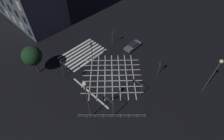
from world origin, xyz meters
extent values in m
plane|color=black|center=(0.00, 0.00, 0.00)|extent=(200.00, 200.00, 0.00)
cube|color=silver|center=(0.00, -6.26, 0.00)|extent=(9.34, 0.50, 0.01)
cube|color=silver|center=(0.00, -7.16, 0.00)|extent=(9.34, 0.50, 0.01)
cube|color=silver|center=(0.00, -8.06, 0.00)|extent=(9.34, 0.50, 0.01)
cube|color=silver|center=(0.00, -8.96, 0.00)|extent=(9.34, 0.50, 0.01)
cube|color=silver|center=(0.00, -9.86, 0.00)|extent=(9.34, 0.50, 0.01)
cube|color=silver|center=(0.00, -10.76, 0.00)|extent=(9.34, 0.50, 0.01)
cube|color=silver|center=(0.00, -11.66, 0.00)|extent=(9.34, 0.50, 0.01)
cube|color=silver|center=(2.94, -2.94, 0.00)|extent=(8.17, 8.17, 0.01)
cube|color=silver|center=(-2.94, -2.94, 0.00)|extent=(8.17, 8.17, 0.01)
cube|color=silver|center=(1.96, -1.96, 0.00)|extent=(8.17, 8.17, 0.01)
cube|color=silver|center=(-1.96, -1.96, 0.00)|extent=(8.17, 8.17, 0.01)
cube|color=silver|center=(0.98, -0.98, 0.00)|extent=(8.17, 8.17, 0.01)
cube|color=silver|center=(-0.98, -0.98, 0.00)|extent=(8.17, 8.17, 0.01)
cube|color=silver|center=(0.00, 0.00, 0.00)|extent=(8.17, 8.17, 0.01)
cube|color=silver|center=(0.00, 0.00, 0.00)|extent=(8.17, 8.17, 0.01)
cube|color=silver|center=(-0.98, 0.98, 0.00)|extent=(8.17, 8.17, 0.01)
cube|color=silver|center=(0.98, 0.98, 0.00)|extent=(8.17, 8.17, 0.01)
cube|color=silver|center=(-1.96, 1.96, 0.00)|extent=(8.17, 8.17, 0.01)
cube|color=silver|center=(1.96, 1.96, 0.00)|extent=(8.17, 8.17, 0.01)
cube|color=silver|center=(-2.94, 2.94, 0.00)|extent=(8.17, 8.17, 0.01)
cube|color=silver|center=(2.94, 2.94, 0.00)|extent=(8.17, 8.17, 0.01)
cube|color=silver|center=(5.69, 0.00, 0.00)|extent=(0.30, 9.34, 0.01)
cube|color=black|center=(5.03, -36.66, 2.00)|extent=(0.06, 1.40, 1.80)
cube|color=beige|center=(5.03, -32.86, 2.00)|extent=(0.06, 1.40, 1.80)
cube|color=beige|center=(5.03, -29.06, 2.00)|extent=(0.06, 1.40, 1.80)
cube|color=beige|center=(5.03, -25.26, 2.00)|extent=(0.06, 1.40, 1.80)
cube|color=black|center=(5.03, -21.46, 2.00)|extent=(0.06, 1.40, 1.80)
cube|color=black|center=(5.03, -32.86, 5.23)|extent=(0.06, 1.40, 1.80)
cube|color=black|center=(5.03, -29.06, 5.23)|extent=(0.06, 1.40, 1.80)
cube|color=black|center=(5.03, -25.26, 5.23)|extent=(0.06, 1.40, 1.80)
cube|color=black|center=(5.03, -21.46, 5.23)|extent=(0.06, 1.40, 1.80)
cube|color=black|center=(5.03, -25.26, 8.46)|extent=(0.06, 1.40, 1.80)
cube|color=beige|center=(5.03, -21.46, 8.46)|extent=(0.06, 1.40, 1.80)
cylinder|color=#424244|center=(-6.51, 6.22, 1.87)|extent=(0.11, 0.11, 3.75)
cube|color=black|center=(-6.38, 6.22, 3.25)|extent=(0.16, 0.28, 0.90)
sphere|color=black|center=(-6.27, 6.22, 3.55)|extent=(0.18, 0.18, 0.18)
sphere|color=black|center=(-6.27, 6.22, 3.25)|extent=(0.18, 0.18, 0.18)
sphere|color=green|center=(-6.27, 6.22, 2.95)|extent=(0.18, 0.18, 0.18)
cube|color=black|center=(-6.47, 6.22, 3.25)|extent=(0.02, 0.36, 0.98)
cylinder|color=#424244|center=(6.13, 6.16, 2.00)|extent=(0.11, 0.11, 4.00)
cylinder|color=#424244|center=(6.13, 5.14, 3.85)|extent=(0.09, 2.04, 0.09)
cube|color=black|center=(6.13, 4.12, 3.40)|extent=(0.28, 0.16, 0.90)
sphere|color=black|center=(6.13, 4.01, 3.70)|extent=(0.18, 0.18, 0.18)
sphere|color=black|center=(6.13, 4.01, 3.40)|extent=(0.18, 0.18, 0.18)
sphere|color=green|center=(6.13, 4.01, 3.10)|extent=(0.18, 0.18, 0.18)
cube|color=black|center=(6.13, 4.21, 3.40)|extent=(0.36, 0.02, 0.98)
cylinder|color=#424244|center=(-6.97, -6.62, 2.15)|extent=(0.11, 0.11, 4.30)
cube|color=black|center=(-6.97, -6.48, 3.80)|extent=(0.28, 0.16, 0.90)
sphere|color=black|center=(-6.97, -6.37, 4.10)|extent=(0.18, 0.18, 0.18)
sphere|color=black|center=(-6.97, -6.37, 3.80)|extent=(0.18, 0.18, 0.18)
sphere|color=green|center=(-6.97, -6.37, 3.50)|extent=(0.18, 0.18, 0.18)
cube|color=black|center=(-6.97, -6.57, 3.80)|extent=(0.36, 0.02, 0.98)
cylinder|color=#424244|center=(-0.02, 6.93, 1.61)|extent=(0.11, 0.11, 3.21)
cylinder|color=#424244|center=(-0.02, 6.01, 3.06)|extent=(0.09, 1.83, 0.09)
cube|color=black|center=(-0.02, 5.09, 2.61)|extent=(0.28, 0.16, 0.90)
sphere|color=red|center=(-0.02, 4.98, 2.91)|extent=(0.18, 0.18, 0.18)
sphere|color=black|center=(-0.02, 4.98, 2.61)|extent=(0.18, 0.18, 0.18)
sphere|color=black|center=(-0.02, 4.98, 2.31)|extent=(0.18, 0.18, 0.18)
cube|color=black|center=(-0.02, 5.18, 2.61)|extent=(0.36, 0.02, 0.98)
cylinder|color=#424244|center=(6.55, -6.48, 2.12)|extent=(0.11, 0.11, 4.24)
cylinder|color=#424244|center=(6.55, -5.48, 4.09)|extent=(0.09, 2.00, 0.09)
cube|color=black|center=(6.55, -4.49, 3.64)|extent=(0.28, 0.16, 0.90)
sphere|color=black|center=(6.55, -4.37, 3.94)|extent=(0.18, 0.18, 0.18)
sphere|color=black|center=(6.55, -4.37, 3.64)|extent=(0.18, 0.18, 0.18)
sphere|color=green|center=(6.55, -4.37, 3.34)|extent=(0.18, 0.18, 0.18)
cube|color=black|center=(6.55, -4.58, 3.64)|extent=(0.36, 0.02, 0.98)
cylinder|color=#424244|center=(-0.48, -6.23, 2.23)|extent=(0.11, 0.11, 4.45)
cube|color=black|center=(-0.48, -6.09, 3.95)|extent=(0.28, 0.16, 0.90)
sphere|color=black|center=(-0.48, -5.98, 4.25)|extent=(0.18, 0.18, 0.18)
sphere|color=orange|center=(-0.48, -5.98, 3.95)|extent=(0.18, 0.18, 0.18)
sphere|color=black|center=(-0.48, -5.98, 3.65)|extent=(0.18, 0.18, 0.18)
cube|color=black|center=(-0.48, -6.18, 3.95)|extent=(0.36, 0.02, 0.98)
cylinder|color=#424244|center=(8.73, 3.63, 4.25)|extent=(0.14, 0.14, 8.50)
sphere|color=#F9E0B2|center=(8.73, 3.63, 8.68)|extent=(0.60, 0.60, 0.60)
cylinder|color=#424244|center=(-8.69, 14.34, 3.67)|extent=(0.14, 0.14, 7.34)
sphere|color=#F9E0B2|center=(-8.69, 14.34, 7.52)|extent=(0.59, 0.59, 0.59)
cylinder|color=#473323|center=(9.38, -11.08, 1.50)|extent=(0.29, 0.29, 3.00)
sphere|color=#143319|center=(9.38, -11.08, 4.36)|extent=(3.63, 3.63, 3.63)
cube|color=#474C51|center=(-9.21, -2.34, 0.47)|extent=(4.34, 1.73, 0.54)
cube|color=black|center=(-9.32, -2.34, 0.95)|extent=(1.82, 1.52, 0.43)
sphere|color=white|center=(-7.09, -1.80, 0.40)|extent=(0.16, 0.16, 0.16)
sphere|color=white|center=(-7.09, -2.87, 0.40)|extent=(0.16, 0.16, 0.16)
cylinder|color=black|center=(-7.86, -1.59, 0.33)|extent=(0.66, 0.20, 0.66)
cylinder|color=black|center=(-7.86, -3.08, 0.33)|extent=(0.66, 0.20, 0.66)
cylinder|color=black|center=(-10.55, -1.59, 0.33)|extent=(0.66, 0.20, 0.66)
cylinder|color=black|center=(-10.55, -3.08, 0.33)|extent=(0.66, 0.20, 0.66)
cylinder|color=#9EA0A5|center=(10.16, 2.36, 0.53)|extent=(0.05, 0.05, 1.05)
cylinder|color=#9EA0A5|center=(9.24, 3.33, 0.53)|extent=(0.05, 0.05, 1.05)
cylinder|color=#9EA0A5|center=(8.31, 4.29, 0.53)|extent=(0.05, 0.05, 1.05)
cylinder|color=#9EA0A5|center=(7.38, 5.25, 0.53)|extent=(0.05, 0.05, 1.05)
cylinder|color=#9EA0A5|center=(6.46, 6.21, 0.53)|extent=(0.05, 0.05, 1.05)
cylinder|color=#9EA0A5|center=(5.53, 7.18, 0.53)|extent=(0.05, 0.05, 1.05)
cylinder|color=#9EA0A5|center=(4.61, 8.14, 0.53)|extent=(0.05, 0.05, 1.05)
cylinder|color=#9EA0A5|center=(3.68, 9.10, 0.53)|extent=(0.05, 0.05, 1.05)
cylinder|color=#9EA0A5|center=(2.76, 10.06, 0.53)|extent=(0.05, 0.05, 1.05)
cylinder|color=#9EA0A5|center=(6.46, 6.21, 1.01)|extent=(7.43, 7.72, 0.04)
cylinder|color=#9EA0A5|center=(6.46, 6.21, 0.58)|extent=(7.43, 7.72, 0.04)
camera|label=1|loc=(15.96, 15.35, 25.94)|focal=28.00mm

